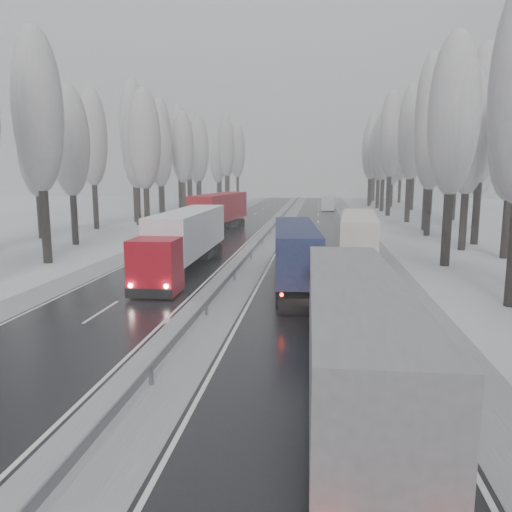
% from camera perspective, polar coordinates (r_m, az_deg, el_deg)
% --- Properties ---
extents(ground, '(260.00, 260.00, 0.00)m').
position_cam_1_polar(ground, '(13.48, -17.70, -20.84)').
color(ground, silver).
rests_on(ground, ground).
extents(carriageway_right, '(7.50, 200.00, 0.03)m').
position_cam_1_polar(carriageway_right, '(41.05, 7.10, -0.04)').
color(carriageway_right, black).
rests_on(carriageway_right, ground).
extents(carriageway_left, '(7.50, 200.00, 0.03)m').
position_cam_1_polar(carriageway_left, '(42.35, -7.25, 0.25)').
color(carriageway_left, black).
rests_on(carriageway_left, ground).
extents(median_slush, '(3.00, 200.00, 0.04)m').
position_cam_1_polar(median_slush, '(41.37, -0.19, 0.11)').
color(median_slush, '#A3A6AB').
rests_on(median_slush, ground).
extents(shoulder_right, '(2.40, 200.00, 0.04)m').
position_cam_1_polar(shoulder_right, '(41.36, 13.97, -0.17)').
color(shoulder_right, '#A3A6AB').
rests_on(shoulder_right, ground).
extents(shoulder_left, '(2.40, 200.00, 0.04)m').
position_cam_1_polar(shoulder_left, '(43.83, -13.54, 0.38)').
color(shoulder_left, '#A3A6AB').
rests_on(shoulder_left, ground).
extents(median_guardrail, '(0.12, 200.00, 0.76)m').
position_cam_1_polar(median_guardrail, '(41.27, -0.19, 0.90)').
color(median_guardrail, slate).
rests_on(median_guardrail, ground).
extents(tree_18, '(3.60, 3.60, 16.58)m').
position_cam_1_polar(tree_18, '(38.89, 21.67, 14.67)').
color(tree_18, black).
rests_on(tree_18, ground).
extents(tree_20, '(3.60, 3.60, 15.71)m').
position_cam_1_polar(tree_20, '(47.54, 23.20, 12.82)').
color(tree_20, black).
rests_on(tree_20, ground).
extents(tree_21, '(3.60, 3.60, 18.62)m').
position_cam_1_polar(tree_21, '(52.15, 24.52, 14.42)').
color(tree_21, black).
rests_on(tree_21, ground).
extents(tree_22, '(3.60, 3.60, 15.86)m').
position_cam_1_polar(tree_22, '(57.45, 19.44, 12.42)').
color(tree_22, black).
rests_on(tree_22, ground).
extents(tree_23, '(3.60, 3.60, 13.55)m').
position_cam_1_polar(tree_23, '(62.82, 24.29, 10.47)').
color(tree_23, black).
rests_on(tree_23, ground).
extents(tree_24, '(3.60, 3.60, 20.49)m').
position_cam_1_polar(tree_24, '(63.16, 19.33, 14.79)').
color(tree_24, black).
rests_on(tree_24, ground).
extents(tree_25, '(3.60, 3.60, 19.44)m').
position_cam_1_polar(tree_25, '(68.66, 24.38, 13.45)').
color(tree_25, black).
rests_on(tree_25, ground).
extents(tree_26, '(3.60, 3.60, 18.78)m').
position_cam_1_polar(tree_26, '(73.04, 17.30, 13.23)').
color(tree_26, black).
rests_on(tree_26, ground).
extents(tree_27, '(3.60, 3.60, 17.62)m').
position_cam_1_polar(tree_27, '(78.40, 22.02, 12.14)').
color(tree_27, black).
rests_on(tree_27, ground).
extents(tree_28, '(3.60, 3.60, 19.62)m').
position_cam_1_polar(tree_28, '(83.42, 15.16, 13.17)').
color(tree_28, black).
rests_on(tree_28, ground).
extents(tree_29, '(3.60, 3.60, 18.11)m').
position_cam_1_polar(tree_29, '(88.57, 19.60, 12.09)').
color(tree_29, black).
rests_on(tree_29, ground).
extents(tree_30, '(3.60, 3.60, 17.86)m').
position_cam_1_polar(tree_30, '(93.03, 14.43, 12.08)').
color(tree_30, black).
rests_on(tree_30, ground).
extents(tree_31, '(3.60, 3.60, 18.58)m').
position_cam_1_polar(tree_31, '(97.90, 17.65, 12.06)').
color(tree_31, black).
rests_on(tree_31, ground).
extents(tree_32, '(3.60, 3.60, 17.33)m').
position_cam_1_polar(tree_32, '(100.47, 13.91, 11.69)').
color(tree_32, black).
rests_on(tree_32, ground).
extents(tree_33, '(3.60, 3.60, 14.33)m').
position_cam_1_polar(tree_33, '(104.77, 15.34, 10.47)').
color(tree_33, black).
rests_on(tree_33, ground).
extents(tree_34, '(3.60, 3.60, 17.63)m').
position_cam_1_polar(tree_34, '(107.44, 12.98, 11.66)').
color(tree_34, black).
rests_on(tree_34, ground).
extents(tree_35, '(3.60, 3.60, 18.25)m').
position_cam_1_polar(tree_35, '(112.69, 17.54, 11.55)').
color(tree_35, black).
rests_on(tree_35, ground).
extents(tree_36, '(3.60, 3.60, 20.23)m').
position_cam_1_polar(tree_36, '(117.44, 13.17, 12.24)').
color(tree_36, black).
rests_on(tree_36, ground).
extents(tree_37, '(3.60, 3.60, 16.37)m').
position_cam_1_polar(tree_37, '(122.19, 16.24, 10.85)').
color(tree_37, black).
rests_on(tree_37, ground).
extents(tree_38, '(3.60, 3.60, 17.97)m').
position_cam_1_polar(tree_38, '(128.05, 13.42, 11.34)').
color(tree_38, black).
rests_on(tree_38, ground).
extents(tree_39, '(3.60, 3.60, 16.19)m').
position_cam_1_polar(tree_39, '(132.30, 14.44, 10.73)').
color(tree_39, black).
rests_on(tree_39, ground).
extents(tree_58, '(3.60, 3.60, 17.21)m').
position_cam_1_polar(tree_58, '(40.76, -23.67, 14.84)').
color(tree_58, black).
rests_on(tree_58, ground).
extents(tree_60, '(3.60, 3.60, 14.84)m').
position_cam_1_polar(tree_60, '(50.32, -20.51, 12.12)').
color(tree_60, black).
rests_on(tree_60, ground).
extents(tree_61, '(3.60, 3.60, 13.95)m').
position_cam_1_polar(tree_61, '(56.57, -23.86, 10.97)').
color(tree_61, black).
rests_on(tree_61, ground).
extents(tree_62, '(3.60, 3.60, 16.04)m').
position_cam_1_polar(tree_62, '(57.62, -12.63, 12.82)').
color(tree_62, black).
rests_on(tree_62, ground).
extents(tree_63, '(3.60, 3.60, 16.88)m').
position_cam_1_polar(tree_63, '(64.33, -18.23, 12.68)').
color(tree_63, black).
rests_on(tree_63, ground).
extents(tree_64, '(3.60, 3.60, 15.42)m').
position_cam_1_polar(tree_64, '(67.50, -13.54, 11.91)').
color(tree_64, black).
rests_on(tree_64, ground).
extents(tree_65, '(3.60, 3.60, 19.48)m').
position_cam_1_polar(tree_65, '(72.03, -13.85, 13.79)').
color(tree_65, black).
rests_on(tree_65, ground).
extents(tree_66, '(3.60, 3.60, 15.23)m').
position_cam_1_polar(tree_66, '(76.56, -10.89, 11.58)').
color(tree_66, black).
rests_on(tree_66, ground).
extents(tree_67, '(3.60, 3.60, 17.09)m').
position_cam_1_polar(tree_67, '(80.84, -10.99, 12.30)').
color(tree_67, black).
rests_on(tree_67, ground).
extents(tree_68, '(3.60, 3.60, 16.65)m').
position_cam_1_polar(tree_68, '(82.63, -8.38, 12.11)').
color(tree_68, black).
rests_on(tree_68, ground).
extents(tree_69, '(3.60, 3.60, 19.35)m').
position_cam_1_polar(tree_69, '(87.93, -10.82, 13.00)').
color(tree_69, black).
rests_on(tree_69, ground).
extents(tree_70, '(3.60, 3.60, 17.09)m').
position_cam_1_polar(tree_70, '(92.34, -6.54, 12.03)').
color(tree_70, black).
rests_on(tree_70, ground).
extents(tree_71, '(3.60, 3.60, 19.61)m').
position_cam_1_polar(tree_71, '(97.48, -8.78, 12.78)').
color(tree_71, black).
rests_on(tree_71, ground).
extents(tree_72, '(3.60, 3.60, 15.11)m').
position_cam_1_polar(tree_72, '(101.98, -6.72, 11.06)').
color(tree_72, black).
rests_on(tree_72, ground).
extents(tree_73, '(3.60, 3.60, 17.22)m').
position_cam_1_polar(tree_73, '(106.61, -7.76, 11.69)').
color(tree_73, black).
rests_on(tree_73, ground).
extents(tree_74, '(3.60, 3.60, 19.68)m').
position_cam_1_polar(tree_74, '(111.84, -3.44, 12.45)').
color(tree_74, black).
rests_on(tree_74, ground).
extents(tree_75, '(3.60, 3.60, 18.60)m').
position_cam_1_polar(tree_75, '(117.68, -7.55, 11.90)').
color(tree_75, black).
rests_on(tree_75, ground).
extents(tree_76, '(3.60, 3.60, 18.55)m').
position_cam_1_polar(tree_76, '(120.88, -2.13, 11.88)').
color(tree_76, black).
rests_on(tree_76, ground).
extents(tree_77, '(3.60, 3.60, 14.32)m').
position_cam_1_polar(tree_77, '(125.73, -4.39, 10.54)').
color(tree_77, black).
rests_on(tree_77, ground).
extents(tree_78, '(3.60, 3.60, 19.55)m').
position_cam_1_polar(tree_78, '(127.99, -3.23, 12.02)').
color(tree_78, black).
rests_on(tree_78, ground).
extents(tree_79, '(3.60, 3.60, 17.07)m').
position_cam_1_polar(tree_79, '(132.37, -4.12, 11.24)').
color(tree_79, black).
rests_on(tree_79, ground).
extents(truck_grey_tarp, '(2.67, 15.24, 3.89)m').
position_cam_1_polar(truck_grey_tarp, '(14.97, 10.85, -7.95)').
color(truck_grey_tarp, '#56575C').
rests_on(truck_grey_tarp, ground).
extents(truck_blue_box, '(3.48, 14.59, 3.71)m').
position_cam_1_polar(truck_blue_box, '(30.33, 4.42, 0.78)').
color(truck_blue_box, '#1A2542').
rests_on(truck_blue_box, ground).
extents(truck_cream_box, '(3.31, 14.90, 3.79)m').
position_cam_1_polar(truck_cream_box, '(38.01, 11.60, 2.44)').
color(truck_cream_box, '#AFA79B').
rests_on(truck_cream_box, ground).
extents(box_truck_distant, '(2.68, 7.58, 2.79)m').
position_cam_1_polar(box_truck_distant, '(93.16, 8.30, 6.05)').
color(box_truck_distant, '#B3B6BA').
rests_on(box_truck_distant, ground).
extents(truck_red_white, '(2.77, 16.26, 4.16)m').
position_cam_1_polar(truck_red_white, '(34.21, -8.05, 2.14)').
color(truck_red_white, '#9E0815').
rests_on(truck_red_white, ground).
extents(truck_red_red, '(4.55, 17.38, 4.42)m').
position_cam_1_polar(truck_red_red, '(56.47, -4.49, 5.19)').
color(truck_red_red, '#A50910').
rests_on(truck_red_red, ground).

